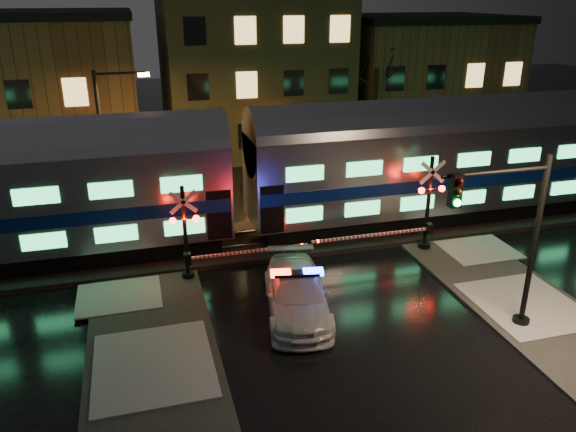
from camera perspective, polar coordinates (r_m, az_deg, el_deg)
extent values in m
plane|color=black|center=(21.35, 3.89, -7.69)|extent=(120.00, 120.00, 0.00)
cube|color=black|center=(25.56, 0.21, -2.16)|extent=(90.00, 4.20, 0.24)
cube|color=brown|center=(40.49, -25.32, 11.21)|extent=(14.00, 10.00, 9.00)
cube|color=brown|center=(41.13, -3.86, 15.07)|extent=(12.00, 11.00, 11.50)
cube|color=brown|center=(45.33, 13.08, 13.28)|extent=(12.00, 10.00, 8.50)
cube|color=black|center=(29.89, 20.37, 1.11)|extent=(24.00, 2.40, 0.80)
cube|color=#B7BAC1|center=(29.21, 20.95, 5.33)|extent=(25.00, 3.05, 3.80)
cube|color=navy|center=(29.32, 20.85, 4.59)|extent=(24.75, 3.09, 0.55)
cube|color=#3DE980|center=(28.36, 22.44, 2.21)|extent=(21.00, 0.05, 0.62)
cube|color=#3DE980|center=(27.87, 22.96, 5.70)|extent=(21.00, 0.05, 0.62)
cylinder|color=#B7BAC1|center=(28.82, 21.40, 8.57)|extent=(25.00, 3.05, 3.05)
imported|color=silver|center=(19.66, 0.90, -7.90)|extent=(3.00, 5.45, 1.50)
cube|color=black|center=(19.28, 0.91, -5.87)|extent=(1.61, 0.68, 0.10)
cube|color=#FF0C05|center=(19.22, -0.76, -5.83)|extent=(0.74, 0.47, 0.17)
cube|color=#1426FF|center=(19.32, 2.57, -5.69)|extent=(0.74, 0.47, 0.17)
cylinder|color=black|center=(25.28, 13.64, -3.00)|extent=(0.53, 0.53, 0.32)
cylinder|color=black|center=(24.55, 14.04, 1.13)|extent=(0.17, 0.17, 4.21)
sphere|color=#FF0C05|center=(23.94, 13.41, 2.53)|extent=(0.27, 0.27, 0.27)
sphere|color=#FF0C05|center=(24.40, 15.37, 2.70)|extent=(0.27, 0.27, 0.27)
cube|color=white|center=(23.58, 8.51, -1.93)|extent=(5.26, 0.10, 0.10)
cube|color=black|center=(24.71, 14.11, -1.24)|extent=(0.25, 0.30, 0.45)
cylinder|color=black|center=(22.46, -10.09, -6.01)|extent=(0.48, 0.48, 0.29)
cylinder|color=black|center=(21.70, -10.40, -1.84)|extent=(0.15, 0.15, 3.85)
sphere|color=#FF0C05|center=(21.25, -11.63, -0.48)|extent=(0.25, 0.25, 0.25)
sphere|color=#FF0C05|center=(21.31, -9.31, -0.25)|extent=(0.25, 0.25, 0.25)
cube|color=white|center=(22.14, -3.97, -3.62)|extent=(4.81, 0.10, 0.10)
cube|color=black|center=(21.85, -10.17, -4.29)|extent=(0.25, 0.30, 0.45)
cylinder|color=black|center=(20.77, 22.55, -9.90)|extent=(0.56, 0.56, 0.30)
cylinder|color=black|center=(19.52, 23.73, -2.75)|extent=(0.18, 0.18, 5.97)
cylinder|color=black|center=(17.60, 20.41, 4.21)|extent=(3.58, 0.12, 0.12)
cube|color=black|center=(16.84, 16.65, 2.49)|extent=(0.32, 0.28, 1.00)
sphere|color=#0CFF3F|center=(16.81, 16.81, 1.29)|extent=(0.22, 0.22, 0.22)
cylinder|color=black|center=(27.39, -18.23, 6.26)|extent=(0.18, 0.18, 7.34)
cylinder|color=black|center=(26.70, -16.71, 13.72)|extent=(2.20, 0.11, 0.11)
cube|color=orange|center=(26.72, -14.47, 13.75)|extent=(0.50, 0.26, 0.17)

